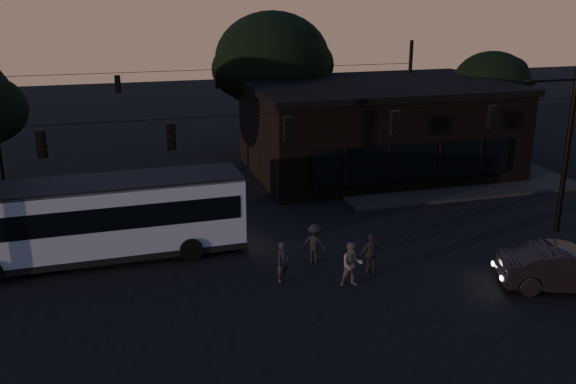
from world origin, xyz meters
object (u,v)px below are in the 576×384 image
object	(u,v)px
car	(567,268)
pedestrian_b	(352,265)
building	(377,127)
bus	(98,216)
pedestrian_a	(283,262)
pedestrian_d	(315,244)
pedestrian_c	(371,254)

from	to	relation	value
car	pedestrian_b	xyz separation A→B (m)	(-7.64, 2.38, 0.05)
building	pedestrian_b	world-z (taller)	building
bus	pedestrian_a	xyz separation A→B (m)	(6.70, -4.15, -1.09)
pedestrian_d	pedestrian_b	bearing A→B (deg)	143.04
bus	pedestrian_a	bearing A→B (deg)	-33.46
pedestrian_a	building	bearing A→B (deg)	27.45
building	pedestrian_a	xyz separation A→B (m)	(-9.69, -13.73, -1.92)
pedestrian_c	pedestrian_a	bearing A→B (deg)	-2.59
building	pedestrian_c	distance (m)	15.32
pedestrian_c	pedestrian_d	world-z (taller)	pedestrian_d
building	bus	bearing A→B (deg)	-149.71
car	pedestrian_a	world-z (taller)	car
building	pedestrian_b	xyz separation A→B (m)	(-7.31, -14.84, -1.83)
pedestrian_d	building	bearing A→B (deg)	-85.05
building	pedestrian_c	xyz separation A→B (m)	(-6.14, -13.91, -1.91)
car	pedestrian_d	size ratio (longest dim) A/B	3.01
pedestrian_a	pedestrian_b	bearing A→B (deg)	-52.36
bus	pedestrian_d	xyz separation A→B (m)	(8.41, -2.81, -1.05)
pedestrian_d	car	bearing A→B (deg)	-172.42
building	bus	world-z (taller)	building
pedestrian_c	car	bearing A→B (deg)	153.24
pedestrian_b	pedestrian_d	xyz separation A→B (m)	(-0.67, 2.45, -0.04)
pedestrian_a	pedestrian_b	size ratio (longest dim) A/B	0.91
bus	pedestrian_c	bearing A→B (deg)	-24.60
car	pedestrian_b	distance (m)	8.00
building	pedestrian_c	world-z (taller)	building
building	pedestrian_b	distance (m)	16.64
bus	pedestrian_c	xyz separation A→B (m)	(10.25, -4.33, -1.08)
pedestrian_b	pedestrian_c	xyz separation A→B (m)	(1.17, 0.93, -0.08)
building	pedestrian_d	xyz separation A→B (m)	(-7.99, -12.38, -1.88)
pedestrian_a	pedestrian_d	xyz separation A→B (m)	(1.71, 1.34, 0.04)
bus	pedestrian_d	bearing A→B (deg)	-20.16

